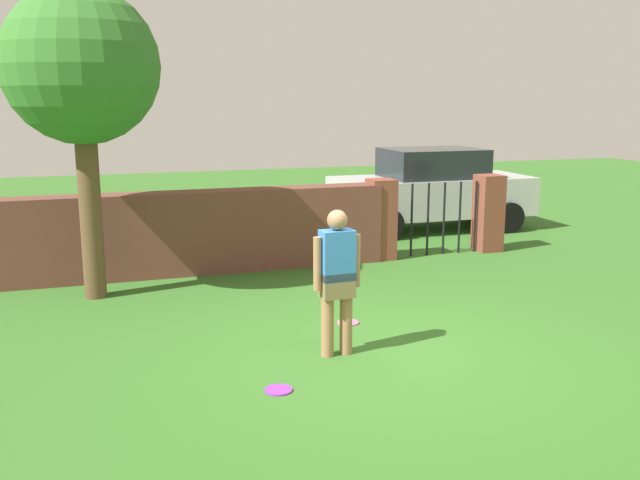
{
  "coord_description": "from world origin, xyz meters",
  "views": [
    {
      "loc": [
        -3.05,
        -6.79,
        2.8
      ],
      "look_at": [
        -0.28,
        1.57,
        1.0
      ],
      "focal_mm": 39.56,
      "sensor_mm": 36.0,
      "label": 1
    }
  ],
  "objects_px": {
    "person": "(337,276)",
    "car": "(432,189)",
    "frisbee_pink": "(348,323)",
    "tree": "(81,69)",
    "frisbee_purple": "(279,390)"
  },
  "relations": [
    {
      "from": "person",
      "to": "car",
      "type": "relative_size",
      "value": 0.38
    },
    {
      "from": "car",
      "to": "frisbee_pink",
      "type": "bearing_deg",
      "value": 54.93
    },
    {
      "from": "car",
      "to": "person",
      "type": "bearing_deg",
      "value": 56.16
    },
    {
      "from": "tree",
      "to": "car",
      "type": "bearing_deg",
      "value": 24.86
    },
    {
      "from": "tree",
      "to": "frisbee_pink",
      "type": "xyz_separation_m",
      "value": [
        2.98,
        -2.24,
        -3.14
      ]
    },
    {
      "from": "frisbee_pink",
      "to": "car",
      "type": "bearing_deg",
      "value": 54.12
    },
    {
      "from": "person",
      "to": "car",
      "type": "height_order",
      "value": "car"
    },
    {
      "from": "person",
      "to": "car",
      "type": "distance_m",
      "value": 7.82
    },
    {
      "from": "tree",
      "to": "frisbee_purple",
      "type": "relative_size",
      "value": 15.74
    },
    {
      "from": "person",
      "to": "frisbee_purple",
      "type": "xyz_separation_m",
      "value": [
        -0.86,
        -0.75,
        -0.89
      ]
    },
    {
      "from": "person",
      "to": "frisbee_pink",
      "type": "xyz_separation_m",
      "value": [
        0.5,
        0.98,
        -0.89
      ]
    },
    {
      "from": "person",
      "to": "frisbee_purple",
      "type": "bearing_deg",
      "value": -141.47
    },
    {
      "from": "tree",
      "to": "car",
      "type": "height_order",
      "value": "tree"
    },
    {
      "from": "car",
      "to": "frisbee_pink",
      "type": "distance_m",
      "value": 6.78
    },
    {
      "from": "tree",
      "to": "frisbee_pink",
      "type": "distance_m",
      "value": 4.88
    }
  ]
}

